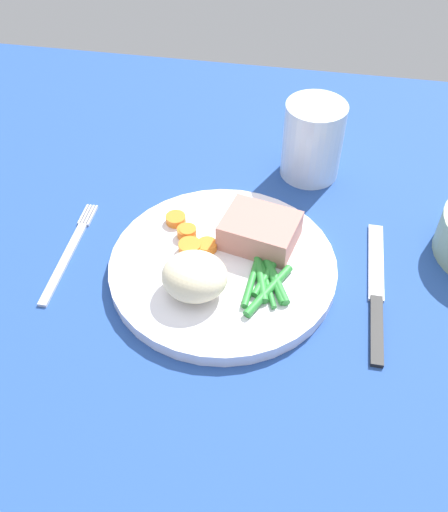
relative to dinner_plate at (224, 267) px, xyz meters
The scene contains 9 objects.
dining_table 3.86cm from the dinner_plate, 92.24° to the left, with size 120.00×90.00×2.00cm.
dinner_plate is the anchor object (origin of this frame).
meat_portion 5.87cm from the dinner_plate, 49.40° to the left, with size 8.25×6.52×3.36cm, color #B2756B.
mashed_potatoes 5.99cm from the dinner_plate, 116.57° to the right, with size 7.00×6.44×4.48cm, color beige.
carrot_slices 5.46cm from the dinner_plate, 149.16° to the left, with size 6.92×6.93×1.26cm.
green_beans 5.55cm from the dinner_plate, 22.56° to the right, with size 5.06×9.91×0.90cm.
fork 18.48cm from the dinner_plate, behind, with size 1.44×16.60×0.40cm.
knife 17.09cm from the dinner_plate, ahead, with size 1.70×20.50×0.64cm.
water_glass 22.03cm from the dinner_plate, 67.96° to the left, with size 7.84×7.84×10.35cm.
Camera 1 is at (7.83, -46.92, 50.51)cm, focal length 40.31 mm.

